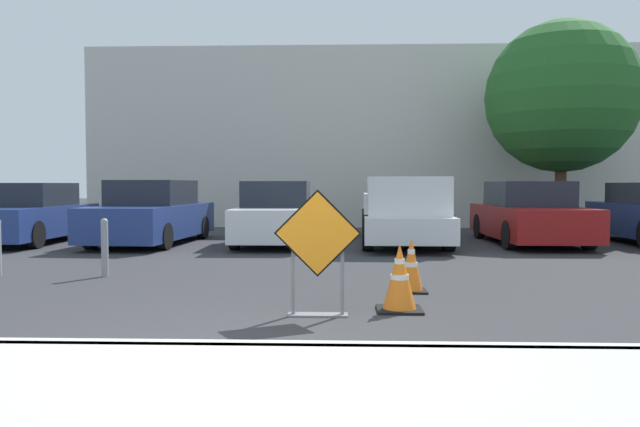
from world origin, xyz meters
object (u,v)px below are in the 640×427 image
at_px(parked_car_fourth, 529,215).
at_px(traffic_cone_nearest, 400,278).
at_px(parked_car_third, 277,215).
at_px(pickup_truck, 404,215).
at_px(bollard_nearest, 105,246).
at_px(traffic_cone_second, 411,265).
at_px(parked_car_second, 152,215).
at_px(road_closed_sign, 318,246).
at_px(parked_car_nearest, 31,215).

bearing_deg(parked_car_fourth, traffic_cone_nearest, 64.23).
bearing_deg(parked_car_third, pickup_truck, 175.19).
bearing_deg(bollard_nearest, traffic_cone_second, -14.75).
xyz_separation_m(traffic_cone_nearest, parked_car_fourth, (3.90, 8.24, 0.32)).
bearing_deg(parked_car_second, bollard_nearest, 103.76).
xyz_separation_m(traffic_cone_second, parked_car_third, (-2.53, 6.69, 0.34)).
xyz_separation_m(road_closed_sign, parked_car_fourth, (4.83, 8.59, -0.07)).
distance_m(traffic_cone_second, pickup_truck, 6.50).
relative_size(traffic_cone_nearest, parked_car_third, 0.18).
xyz_separation_m(traffic_cone_nearest, pickup_truck, (0.81, 7.73, 0.35)).
relative_size(road_closed_sign, parked_car_third, 0.32).
distance_m(parked_car_nearest, parked_car_second, 3.08).
xyz_separation_m(traffic_cone_nearest, bollard_nearest, (-4.39, 2.49, 0.11)).
bearing_deg(bollard_nearest, parked_car_third, 68.63).
bearing_deg(pickup_truck, bollard_nearest, 46.87).
bearing_deg(parked_car_third, traffic_cone_nearest, 105.16).
distance_m(pickup_truck, bollard_nearest, 7.39).
relative_size(pickup_truck, parked_car_fourth, 1.19).
bearing_deg(traffic_cone_nearest, pickup_truck, 84.00).
relative_size(traffic_cone_nearest, pickup_truck, 0.14).
bearing_deg(road_closed_sign, traffic_cone_second, 53.29).
height_order(traffic_cone_second, parked_car_third, parked_car_third).
distance_m(traffic_cone_second, parked_car_second, 8.73).
distance_m(road_closed_sign, parked_car_second, 9.40).
height_order(traffic_cone_nearest, parked_car_third, parked_car_third).
height_order(pickup_truck, bollard_nearest, pickup_truck).
distance_m(road_closed_sign, bollard_nearest, 4.49).
relative_size(parked_car_third, pickup_truck, 0.79).
relative_size(parked_car_fourth, bollard_nearest, 5.05).
xyz_separation_m(traffic_cone_nearest, parked_car_nearest, (-8.41, 8.08, 0.31)).
height_order(road_closed_sign, traffic_cone_second, road_closed_sign).
height_order(parked_car_third, pickup_truck, pickup_truck).
bearing_deg(traffic_cone_second, road_closed_sign, -126.71).
relative_size(traffic_cone_second, parked_car_fourth, 0.16).
height_order(parked_car_second, parked_car_third, parked_car_second).
height_order(parked_car_second, bollard_nearest, parked_car_second).
bearing_deg(pickup_truck, parked_car_nearest, -0.49).
xyz_separation_m(parked_car_second, parked_car_fourth, (9.23, 0.29, -0.01)).
bearing_deg(parked_car_second, parked_car_fourth, -174.20).
bearing_deg(parked_car_third, parked_car_second, -0.66).
bearing_deg(parked_car_nearest, pickup_truck, 176.66).
bearing_deg(road_closed_sign, parked_car_second, 117.96).
height_order(traffic_cone_second, parked_car_nearest, parked_car_nearest).
relative_size(traffic_cone_nearest, traffic_cone_second, 1.04).
xyz_separation_m(road_closed_sign, bollard_nearest, (-3.47, 2.84, -0.29)).
height_order(parked_car_second, parked_car_fourth, parked_car_second).
height_order(traffic_cone_nearest, bollard_nearest, bollard_nearest).
height_order(road_closed_sign, pickup_truck, pickup_truck).
bearing_deg(road_closed_sign, pickup_truck, 77.85).
distance_m(parked_car_nearest, parked_car_third, 6.16).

